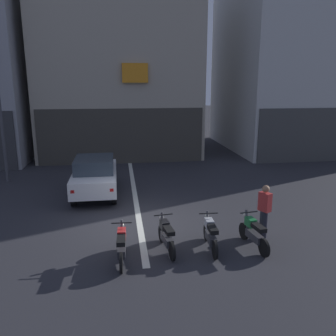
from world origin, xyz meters
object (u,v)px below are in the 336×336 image
motorcycle_red_row_leftmost (122,245)px  motorcycle_silver_row_centre (210,234)px  motorcycle_green_row_right_mid (254,233)px  person_by_motorcycles (264,211)px  motorcycle_black_row_left_mid (166,235)px  car_white_crossing_near (95,175)px

motorcycle_red_row_leftmost → motorcycle_silver_row_centre: size_ratio=1.00×
motorcycle_red_row_leftmost → motorcycle_green_row_right_mid: bearing=4.2°
motorcycle_red_row_leftmost → person_by_motorcycles: bearing=11.5°
motorcycle_silver_row_centre → motorcycle_red_row_leftmost: bearing=-171.9°
motorcycle_silver_row_centre → motorcycle_black_row_left_mid: bearing=176.4°
motorcycle_red_row_leftmost → motorcycle_green_row_right_mid: same height
motorcycle_red_row_leftmost → motorcycle_black_row_left_mid: 1.33m
motorcycle_green_row_right_mid → person_by_motorcycles: 0.91m
motorcycle_red_row_leftmost → motorcycle_silver_row_centre: bearing=8.1°
motorcycle_red_row_leftmost → motorcycle_green_row_right_mid: (3.77, 0.28, 0.00)m
motorcycle_black_row_left_mid → motorcycle_silver_row_centre: 1.26m
motorcycle_green_row_right_mid → person_by_motorcycles: size_ratio=1.00×
motorcycle_black_row_left_mid → motorcycle_red_row_leftmost: bearing=-160.8°
motorcycle_silver_row_centre → motorcycle_green_row_right_mid: (1.25, -0.08, 0.00)m
person_by_motorcycles → car_white_crossing_near: bearing=137.1°
motorcycle_black_row_left_mid → motorcycle_green_row_right_mid: (2.51, -0.16, 0.00)m
person_by_motorcycles → motorcycle_red_row_leftmost: bearing=-168.5°
motorcycle_green_row_right_mid → person_by_motorcycles: bearing=47.3°
motorcycle_black_row_left_mid → motorcycle_silver_row_centre: bearing=-3.6°
motorcycle_silver_row_centre → motorcycle_green_row_right_mid: bearing=-3.7°
motorcycle_black_row_left_mid → person_by_motorcycles: (3.07, 0.44, 0.40)m
motorcycle_black_row_left_mid → car_white_crossing_near: bearing=112.8°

